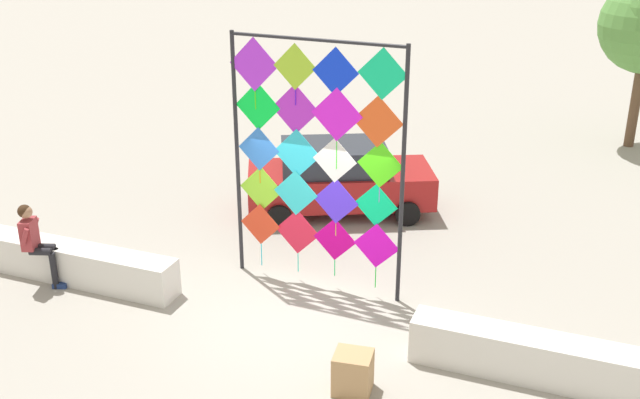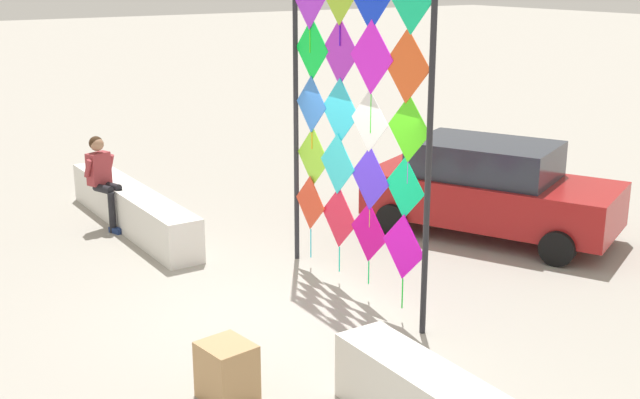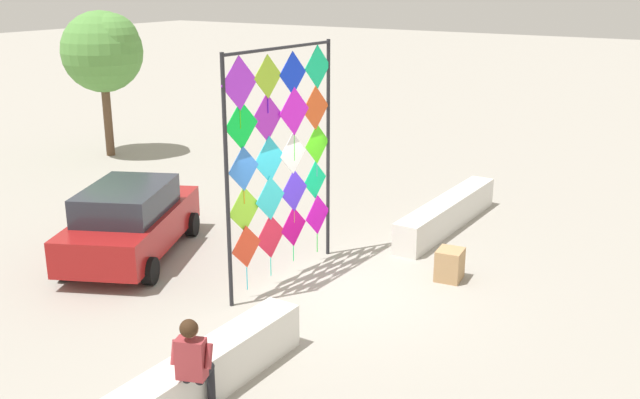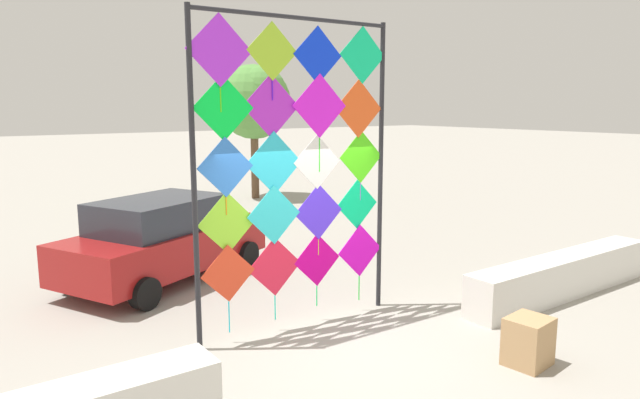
{
  "view_description": "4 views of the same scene",
  "coord_description": "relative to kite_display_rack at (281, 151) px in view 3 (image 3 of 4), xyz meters",
  "views": [
    {
      "loc": [
        4.22,
        -9.47,
        6.3
      ],
      "look_at": [
        0.22,
        0.68,
        1.83
      ],
      "focal_mm": 41.97,
      "sensor_mm": 36.0,
      "label": 1
    },
    {
      "loc": [
        8.08,
        -4.61,
        4.12
      ],
      "look_at": [
        0.45,
        0.38,
        1.51
      ],
      "focal_mm": 45.85,
      "sensor_mm": 36.0,
      "label": 2
    },
    {
      "loc": [
        -10.29,
        -6.15,
        5.41
      ],
      "look_at": [
        0.03,
        0.47,
        1.63
      ],
      "focal_mm": 40.84,
      "sensor_mm": 36.0,
      "label": 3
    },
    {
      "loc": [
        -4.23,
        -5.18,
        3.1
      ],
      "look_at": [
        -0.26,
        0.38,
        1.95
      ],
      "focal_mm": 31.66,
      "sensor_mm": 36.0,
      "label": 4
    }
  ],
  "objects": [
    {
      "name": "ground",
      "position": [
        0.07,
        -1.22,
        -2.43
      ],
      "size": [
        120.0,
        120.0,
        0.0
      ],
      "primitive_type": "plane",
      "color": "#9E998E"
    },
    {
      "name": "plaza_ledge_left",
      "position": [
        -4.16,
        -1.44,
        -2.09
      ],
      "size": [
        4.34,
        0.55,
        0.67
      ],
      "primitive_type": "cube",
      "color": "silver",
      "rests_on": "ground"
    },
    {
      "name": "plaza_ledge_right",
      "position": [
        4.29,
        -1.44,
        -2.09
      ],
      "size": [
        4.34,
        0.55,
        0.67
      ],
      "primitive_type": "cube",
      "color": "silver",
      "rests_on": "ground"
    },
    {
      "name": "kite_display_rack",
      "position": [
        0.0,
        0.0,
        0.0
      ],
      "size": [
        3.04,
        0.17,
        4.28
      ],
      "color": "#232328",
      "rests_on": "ground"
    },
    {
      "name": "seated_vendor",
      "position": [
        -4.38,
        -1.8,
        -1.54
      ],
      "size": [
        0.71,
        0.58,
        1.51
      ],
      "color": "black",
      "rests_on": "ground"
    },
    {
      "name": "parked_car",
      "position": [
        -0.76,
        3.17,
        -1.67
      ],
      "size": [
        4.19,
        3.14,
        1.49
      ],
      "color": "maroon",
      "rests_on": "ground"
    },
    {
      "name": "cardboard_box_large",
      "position": [
        1.6,
        -2.64,
        -2.13
      ],
      "size": [
        0.56,
        0.52,
        0.59
      ],
      "primitive_type": "cube",
      "rotation": [
        0.0,
        0.0,
        0.13
      ],
      "color": "tan",
      "rests_on": "ground"
    },
    {
      "name": "tree_broadleaf",
      "position": [
        5.09,
        10.28,
        0.79
      ],
      "size": [
        2.48,
        2.61,
        4.44
      ],
      "color": "brown",
      "rests_on": "ground"
    }
  ]
}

